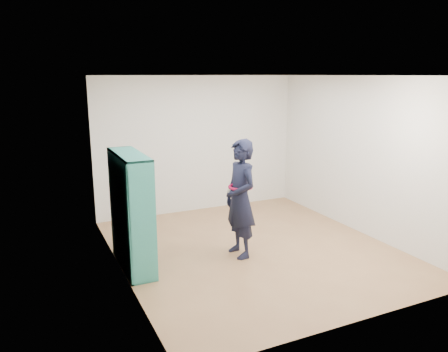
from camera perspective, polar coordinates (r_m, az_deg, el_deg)
name	(u,v)px	position (r m, az deg, el deg)	size (l,w,h in m)	color
floor	(254,249)	(6.81, 3.93, -9.48)	(4.50, 4.50, 0.00)	#996B45
ceiling	(257,76)	(6.29, 4.31, 12.95)	(4.50, 4.50, 0.00)	white
wall_left	(119,180)	(5.74, -13.60, -0.49)	(0.02, 4.50, 2.60)	silver
wall_right	(361,156)	(7.59, 17.44, 2.54)	(0.02, 4.50, 2.60)	silver
wall_back	(198,144)	(8.43, -3.36, 4.13)	(4.00, 0.02, 2.60)	silver
wall_front	(363,208)	(4.65, 17.73, -3.94)	(4.00, 0.02, 2.60)	silver
bookshelf	(130,213)	(6.08, -12.21, -4.77)	(0.35, 1.20, 1.60)	teal
person	(240,199)	(6.31, 2.15, -2.97)	(0.44, 0.65, 1.73)	black
smartphone	(229,191)	(6.27, 0.65, -1.97)	(0.03, 0.10, 0.13)	silver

